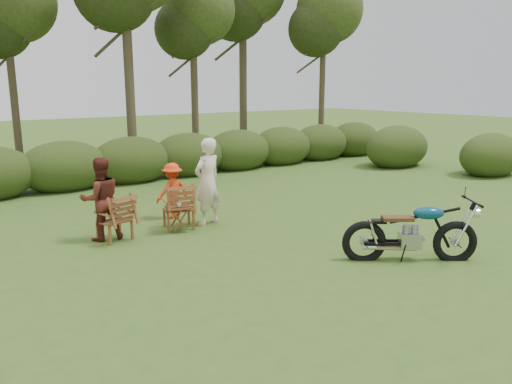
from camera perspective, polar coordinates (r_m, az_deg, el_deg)
ground at (r=8.62m, az=10.39°, el=-7.93°), size 80.00×80.00×0.00m
tree_line at (r=16.55m, az=-14.05°, el=14.87°), size 22.52×11.62×8.14m
motorcycle at (r=9.00m, az=17.01°, el=-7.40°), size 2.22×1.96×1.24m
lawn_chair_right at (r=10.57m, az=-8.78°, el=-4.09°), size 0.82×0.82×0.96m
lawn_chair_left at (r=10.02m, az=-15.76°, el=-5.32°), size 0.75×0.75×0.91m
side_table at (r=10.26m, az=-8.84°, el=-3.07°), size 0.60×0.54×0.52m
cup at (r=10.16m, az=-8.82°, el=-1.42°), size 0.16×0.16×0.10m
adult_a at (r=10.79m, az=-5.46°, el=-3.65°), size 0.76×0.59×1.85m
adult_b at (r=10.14m, az=-17.02°, el=-5.19°), size 0.83×0.68×1.60m
child at (r=11.39m, az=-9.41°, el=-2.91°), size 0.85×0.56×1.24m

